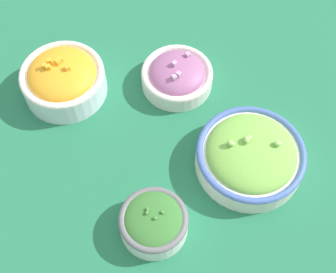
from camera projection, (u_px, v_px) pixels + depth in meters
name	position (u px, v px, depth m)	size (l,w,h in m)	color
ground_plane	(168.00, 145.00, 0.87)	(3.00, 3.00, 0.00)	#23704C
bowl_lettuce	(250.00, 155.00, 0.82)	(0.19, 0.19, 0.08)	silver
bowl_squash	(63.00, 79.00, 0.90)	(0.16, 0.16, 0.08)	silver
bowl_broccoli	(154.00, 222.00, 0.76)	(0.11, 0.11, 0.06)	white
bowl_red_onion	(177.00, 75.00, 0.92)	(0.14, 0.14, 0.06)	silver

